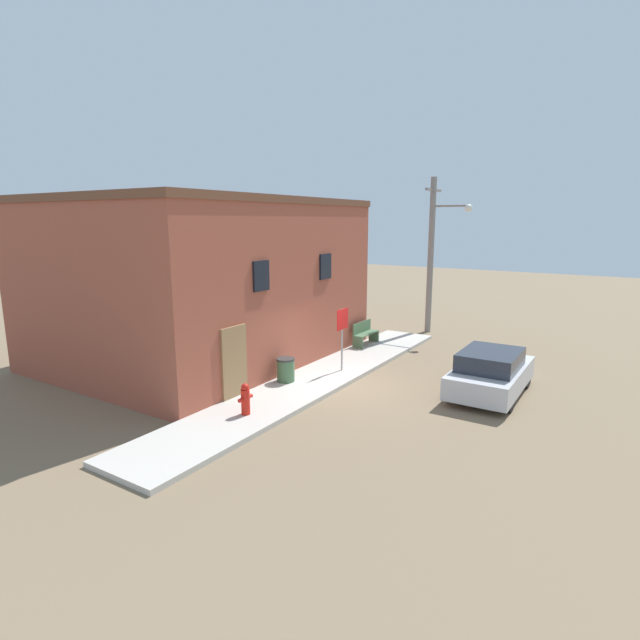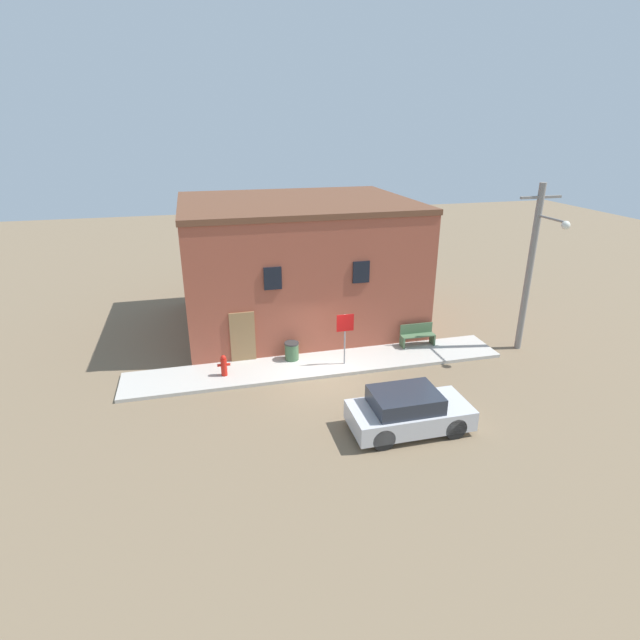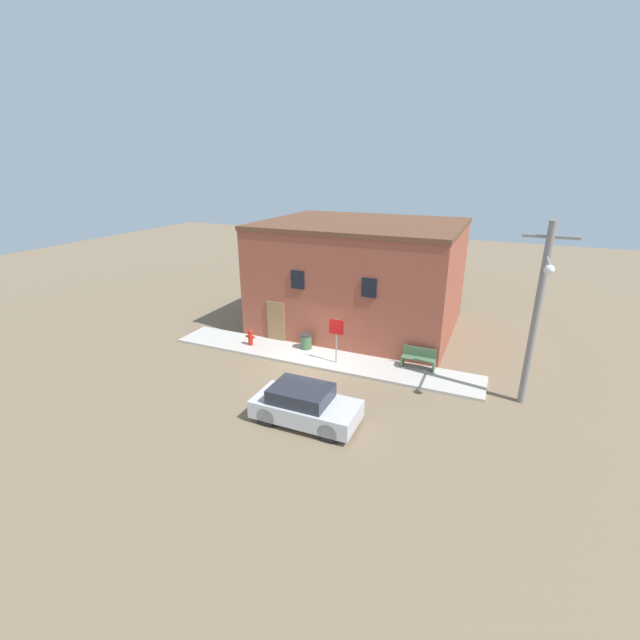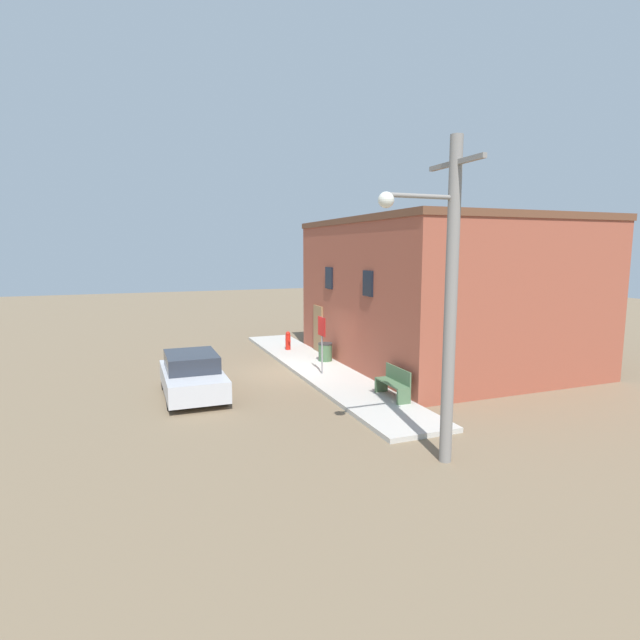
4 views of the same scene
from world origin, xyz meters
The scene contains 9 objects.
ground_plane centered at (0.00, 0.00, 0.00)m, with size 80.00×80.00×0.00m, color #7A664C.
sidewalk centered at (0.00, 1.07, 0.07)m, with size 15.15×2.13×0.14m.
brick_building centered at (0.25, 6.32, 2.95)m, with size 10.44×8.49×5.89m.
fire_hydrant centered at (-3.72, 0.96, 0.56)m, with size 0.49×0.23×0.84m.
stop_sign centered at (1.01, 0.78, 1.62)m, with size 0.69×0.06×2.11m.
bench centered at (4.59, 1.78, 0.59)m, with size 1.49×0.44×0.94m.
trash_bin centered at (-0.95, 1.69, 0.51)m, with size 0.58×0.58×0.75m.
utility_pole centered at (8.86, 0.57, 3.77)m, with size 1.80×1.89×7.00m.
parked_car centered at (1.67, -3.95, 0.66)m, with size 3.80×1.79×1.37m.
Camera 2 is at (-4.35, -16.39, 9.07)m, focal length 28.00 mm.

